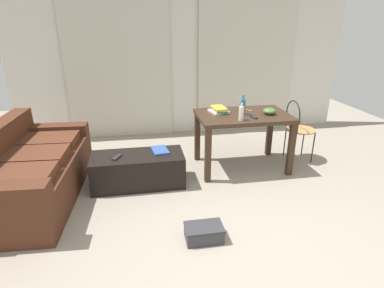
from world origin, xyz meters
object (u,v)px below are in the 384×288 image
at_px(bottle_near, 243,107).
at_px(magazine, 160,150).
at_px(tv_remote_on_table, 253,117).
at_px(bottle_far, 241,113).
at_px(bowl, 269,111).
at_px(craft_table, 243,122).
at_px(wire_chair, 297,124).
at_px(book_stack, 219,110).
at_px(shoebox, 204,233).
at_px(coffee_table, 138,170).
at_px(scissors, 248,110).
at_px(tv_remote_primary, 117,157).
at_px(couch, 29,172).

height_order(bottle_near, magazine, bottle_near).
bearing_deg(tv_remote_on_table, bottle_far, -163.19).
height_order(bottle_near, bowl, bottle_near).
bearing_deg(craft_table, wire_chair, 7.07).
distance_m(book_stack, shoebox, 1.76).
relative_size(bottle_near, magazine, 0.91).
bearing_deg(magazine, bottle_far, -12.12).
height_order(coffee_table, scissors, scissors).
distance_m(bottle_near, tv_remote_on_table, 0.20).
bearing_deg(magazine, shoebox, -84.93).
bearing_deg(craft_table, tv_remote_primary, -169.52).
distance_m(couch, bowl, 2.91).
xyz_separation_m(craft_table, magazine, (-1.10, -0.19, -0.23)).
bearing_deg(scissors, wire_chair, -6.48).
height_order(bowl, tv_remote_on_table, bowl).
bearing_deg(scissors, bowl, -51.37).
bearing_deg(tv_remote_primary, book_stack, 42.81).
bearing_deg(bottle_near, couch, -172.26).
relative_size(coffee_table, bottle_far, 5.24).
distance_m(craft_table, magazine, 1.14).
distance_m(couch, wire_chair, 3.39).
bearing_deg(coffee_table, couch, -174.77).
bearing_deg(bottle_near, tv_remote_on_table, -60.43).
xyz_separation_m(coffee_table, tv_remote_primary, (-0.23, -0.04, 0.20)).
bearing_deg(shoebox, tv_remote_primary, 125.54).
height_order(bottle_far, bowl, bottle_far).
height_order(couch, tv_remote_primary, couch).
distance_m(bottle_far, magazine, 1.07).
distance_m(bottle_far, bowl, 0.48).
relative_size(couch, bottle_far, 9.03).
relative_size(wire_chair, tv_remote_on_table, 6.08).
distance_m(craft_table, book_stack, 0.35).
bearing_deg(bottle_near, coffee_table, -170.09).
relative_size(couch, bottle_near, 7.54).
bearing_deg(couch, shoebox, -31.03).
bearing_deg(magazine, book_stack, 13.23).
distance_m(couch, tv_remote_primary, 0.95).
relative_size(bottle_far, tv_remote_on_table, 1.46).
height_order(couch, craft_table, couch).
height_order(coffee_table, bottle_near, bottle_near).
bearing_deg(shoebox, magazine, 103.28).
height_order(bottle_near, tv_remote_primary, bottle_near).
height_order(bowl, magazine, bowl).
bearing_deg(scissors, bottle_near, -126.56).
height_order(scissors, shoebox, scissors).
bearing_deg(tv_remote_primary, wire_chair, 34.06).
xyz_separation_m(coffee_table, bowl, (1.69, 0.19, 0.59)).
height_order(couch, tv_remote_on_table, couch).
distance_m(couch, bottle_far, 2.48).
distance_m(tv_remote_on_table, magazine, 1.22).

